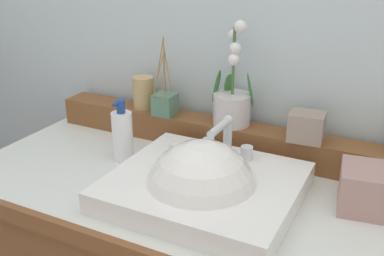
{
  "coord_description": "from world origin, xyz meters",
  "views": [
    {
      "loc": [
        0.5,
        -0.93,
        1.47
      ],
      "look_at": [
        0.03,
        -0.01,
        1.05
      ],
      "focal_mm": 42.51,
      "sensor_mm": 36.0,
      "label": 1
    }
  ],
  "objects_px": {
    "potted_plant": "(232,100)",
    "trinket_box": "(306,127)",
    "tumbler_cup": "(143,92)",
    "lotion_bottle": "(122,135)",
    "tissue_box": "(369,189)",
    "soap_bar": "(181,146)",
    "sink_basin": "(202,193)",
    "reed_diffuser": "(165,103)"
  },
  "relations": [
    {
      "from": "potted_plant",
      "to": "sink_basin",
      "type": "bearing_deg",
      "value": -81.06
    },
    {
      "from": "tumbler_cup",
      "to": "lotion_bottle",
      "type": "bearing_deg",
      "value": -74.48
    },
    {
      "from": "tumbler_cup",
      "to": "trinket_box",
      "type": "distance_m",
      "value": 0.53
    },
    {
      "from": "tissue_box",
      "to": "potted_plant",
      "type": "bearing_deg",
      "value": 159.29
    },
    {
      "from": "tumbler_cup",
      "to": "soap_bar",
      "type": "bearing_deg",
      "value": -37.43
    },
    {
      "from": "tumbler_cup",
      "to": "potted_plant",
      "type": "bearing_deg",
      "value": -0.85
    },
    {
      "from": "tissue_box",
      "to": "lotion_bottle",
      "type": "bearing_deg",
      "value": -176.23
    },
    {
      "from": "reed_diffuser",
      "to": "lotion_bottle",
      "type": "bearing_deg",
      "value": -101.58
    },
    {
      "from": "tumbler_cup",
      "to": "trinket_box",
      "type": "relative_size",
      "value": 1.11
    },
    {
      "from": "soap_bar",
      "to": "trinket_box",
      "type": "xyz_separation_m",
      "value": [
        0.3,
        0.15,
        0.06
      ]
    },
    {
      "from": "potted_plant",
      "to": "trinket_box",
      "type": "relative_size",
      "value": 3.31
    },
    {
      "from": "sink_basin",
      "to": "tissue_box",
      "type": "relative_size",
      "value": 3.43
    },
    {
      "from": "potted_plant",
      "to": "reed_diffuser",
      "type": "distance_m",
      "value": 0.22
    },
    {
      "from": "lotion_bottle",
      "to": "potted_plant",
      "type": "bearing_deg",
      "value": 38.16
    },
    {
      "from": "tumbler_cup",
      "to": "lotion_bottle",
      "type": "distance_m",
      "value": 0.22
    },
    {
      "from": "trinket_box",
      "to": "lotion_bottle",
      "type": "relative_size",
      "value": 0.5
    },
    {
      "from": "soap_bar",
      "to": "sink_basin",
      "type": "bearing_deg",
      "value": -44.92
    },
    {
      "from": "reed_diffuser",
      "to": "trinket_box",
      "type": "xyz_separation_m",
      "value": [
        0.44,
        -0.0,
        0.0
      ]
    },
    {
      "from": "tissue_box",
      "to": "sink_basin",
      "type": "bearing_deg",
      "value": -158.74
    },
    {
      "from": "potted_plant",
      "to": "tumbler_cup",
      "type": "distance_m",
      "value": 0.31
    },
    {
      "from": "potted_plant",
      "to": "trinket_box",
      "type": "height_order",
      "value": "potted_plant"
    },
    {
      "from": "potted_plant",
      "to": "tumbler_cup",
      "type": "height_order",
      "value": "potted_plant"
    },
    {
      "from": "lotion_bottle",
      "to": "tissue_box",
      "type": "bearing_deg",
      "value": 3.77
    },
    {
      "from": "soap_bar",
      "to": "tissue_box",
      "type": "distance_m",
      "value": 0.48
    },
    {
      "from": "lotion_bottle",
      "to": "tissue_box",
      "type": "xyz_separation_m",
      "value": [
        0.66,
        0.04,
        -0.03
      ]
    },
    {
      "from": "tumbler_cup",
      "to": "tissue_box",
      "type": "relative_size",
      "value": 0.78
    },
    {
      "from": "trinket_box",
      "to": "potted_plant",
      "type": "bearing_deg",
      "value": 170.37
    },
    {
      "from": "sink_basin",
      "to": "lotion_bottle",
      "type": "xyz_separation_m",
      "value": [
        -0.3,
        0.1,
        0.06
      ]
    },
    {
      "from": "soap_bar",
      "to": "potted_plant",
      "type": "distance_m",
      "value": 0.21
    },
    {
      "from": "soap_bar",
      "to": "tumbler_cup",
      "type": "xyz_separation_m",
      "value": [
        -0.23,
        0.18,
        0.07
      ]
    },
    {
      "from": "soap_bar",
      "to": "potted_plant",
      "type": "xyz_separation_m",
      "value": [
        0.08,
        0.17,
        0.09
      ]
    },
    {
      "from": "sink_basin",
      "to": "lotion_bottle",
      "type": "bearing_deg",
      "value": 161.94
    },
    {
      "from": "sink_basin",
      "to": "reed_diffuser",
      "type": "height_order",
      "value": "reed_diffuser"
    },
    {
      "from": "trinket_box",
      "to": "tissue_box",
      "type": "relative_size",
      "value": 0.7
    },
    {
      "from": "potted_plant",
      "to": "tissue_box",
      "type": "distance_m",
      "value": 0.45
    },
    {
      "from": "sink_basin",
      "to": "trinket_box",
      "type": "bearing_deg",
      "value": 57.2
    },
    {
      "from": "soap_bar",
      "to": "lotion_bottle",
      "type": "distance_m",
      "value": 0.18
    },
    {
      "from": "sink_basin",
      "to": "tissue_box",
      "type": "bearing_deg",
      "value": 21.26
    },
    {
      "from": "soap_bar",
      "to": "reed_diffuser",
      "type": "bearing_deg",
      "value": 132.0
    },
    {
      "from": "soap_bar",
      "to": "tissue_box",
      "type": "bearing_deg",
      "value": 2.19
    },
    {
      "from": "reed_diffuser",
      "to": "sink_basin",
      "type": "bearing_deg",
      "value": -46.6
    },
    {
      "from": "soap_bar",
      "to": "reed_diffuser",
      "type": "xyz_separation_m",
      "value": [
        -0.14,
        0.15,
        0.05
      ]
    }
  ]
}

